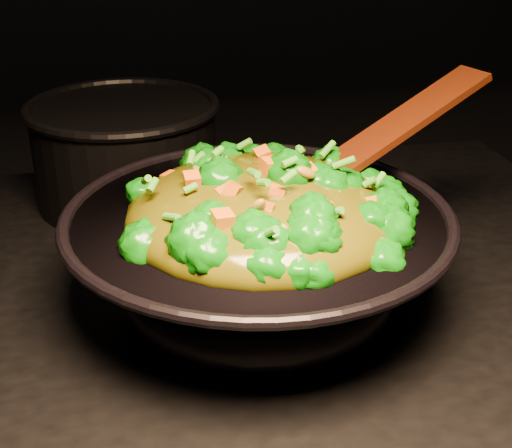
{
  "coord_description": "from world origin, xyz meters",
  "views": [
    {
      "loc": [
        -0.01,
        -0.62,
        1.32
      ],
      "look_at": [
        0.12,
        0.02,
        0.99
      ],
      "focal_mm": 50.0,
      "sensor_mm": 36.0,
      "label": 1
    }
  ],
  "objects": [
    {
      "name": "wok",
      "position": [
        0.12,
        0.01,
        0.95
      ],
      "size": [
        0.42,
        0.42,
        0.11
      ],
      "primitive_type": null,
      "rotation": [
        0.0,
        0.0,
        -0.11
      ],
      "color": "black",
      "rests_on": "stovetop"
    },
    {
      "name": "stir_fry",
      "position": [
        0.12,
        0.0,
        1.05
      ],
      "size": [
        0.3,
        0.3,
        0.09
      ],
      "primitive_type": null,
      "rotation": [
        0.0,
        0.0,
        -0.13
      ],
      "color": "#0D6F07",
      "rests_on": "wok"
    },
    {
      "name": "spatula",
      "position": [
        0.26,
        0.06,
        1.06
      ],
      "size": [
        0.28,
        0.14,
        0.12
      ],
      "primitive_type": "cube",
      "rotation": [
        0.0,
        -0.38,
        0.33
      ],
      "color": "#321304",
      "rests_on": "wok"
    },
    {
      "name": "back_pot",
      "position": [
        -0.0,
        0.32,
        0.97
      ],
      "size": [
        0.3,
        0.3,
        0.14
      ],
      "primitive_type": "cylinder",
      "rotation": [
        0.0,
        0.0,
        -0.25
      ],
      "color": "black",
      "rests_on": "stovetop"
    }
  ]
}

